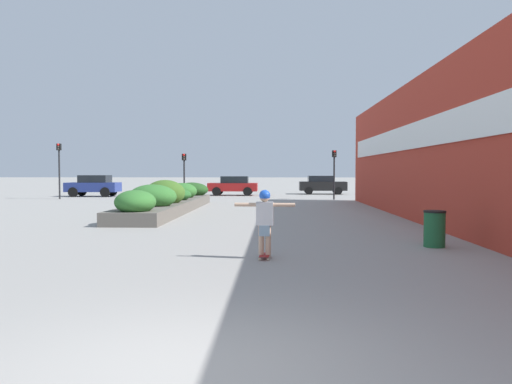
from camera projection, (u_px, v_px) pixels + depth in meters
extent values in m
plane|color=gray|center=(188.00, 375.00, 4.62)|extent=(300.00, 300.00, 0.00)
cube|color=#B23323|center=(436.00, 148.00, 16.94)|extent=(0.60, 30.23, 5.35)
cube|color=white|center=(406.00, 138.00, 19.55)|extent=(0.06, 22.42, 0.96)
cube|color=#605B54|center=(169.00, 206.00, 23.41)|extent=(2.03, 13.52, 0.49)
ellipsoid|color=#33702D|center=(135.00, 202.00, 17.54)|extent=(1.44, 1.62, 0.85)
ellipsoid|color=#33702D|center=(153.00, 197.00, 20.18)|extent=(1.94, 1.68, 1.00)
ellipsoid|color=#3D6623|center=(165.00, 193.00, 22.16)|extent=(1.78, 1.56, 1.16)
ellipsoid|color=#286028|center=(173.00, 195.00, 24.45)|extent=(1.76, 1.55, 0.66)
ellipsoid|color=#33702D|center=(182.00, 191.00, 26.61)|extent=(1.58, 1.58, 0.89)
ellipsoid|color=#234C1E|center=(192.00, 190.00, 29.22)|extent=(1.96, 1.57, 0.85)
cube|color=maroon|center=(265.00, 255.00, 10.74)|extent=(0.24, 0.56, 0.01)
cylinder|color=beige|center=(261.00, 256.00, 10.94)|extent=(0.06, 0.06, 0.05)
cylinder|color=beige|center=(269.00, 256.00, 10.93)|extent=(0.06, 0.06, 0.05)
cylinder|color=beige|center=(260.00, 259.00, 10.56)|extent=(0.06, 0.06, 0.05)
cylinder|color=beige|center=(268.00, 259.00, 10.54)|extent=(0.06, 0.06, 0.05)
cylinder|color=tan|center=(261.00, 240.00, 10.74)|extent=(0.12, 0.12, 0.64)
cylinder|color=tan|center=(268.00, 240.00, 10.72)|extent=(0.12, 0.12, 0.64)
cube|color=slate|center=(265.00, 230.00, 10.72)|extent=(0.24, 0.20, 0.23)
cube|color=#B2B2B7|center=(265.00, 214.00, 10.70)|extent=(0.37, 0.20, 0.50)
cylinder|color=tan|center=(245.00, 205.00, 10.74)|extent=(0.48, 0.11, 0.08)
cylinder|color=tan|center=(284.00, 205.00, 10.66)|extent=(0.48, 0.11, 0.08)
sphere|color=tan|center=(265.00, 197.00, 10.69)|extent=(0.21, 0.21, 0.21)
sphere|color=blue|center=(265.00, 195.00, 10.69)|extent=(0.24, 0.24, 0.24)
cylinder|color=#1E5B33|center=(434.00, 230.00, 12.41)|extent=(0.52, 0.52, 0.86)
cylinder|color=black|center=(435.00, 212.00, 12.39)|extent=(0.54, 0.54, 0.05)
cube|color=navy|center=(93.00, 187.00, 37.35)|extent=(3.84, 1.72, 0.69)
cube|color=black|center=(95.00, 179.00, 37.32)|extent=(2.11, 1.51, 0.55)
cylinder|color=black|center=(73.00, 192.00, 36.60)|extent=(0.71, 0.22, 0.71)
cylinder|color=black|center=(82.00, 191.00, 38.23)|extent=(0.71, 0.22, 0.71)
cylinder|color=black|center=(105.00, 192.00, 36.51)|extent=(0.71, 0.22, 0.71)
cylinder|color=black|center=(112.00, 191.00, 38.14)|extent=(0.71, 0.22, 0.71)
cube|color=black|center=(323.00, 186.00, 41.19)|extent=(3.84, 1.73, 0.73)
cube|color=black|center=(321.00, 179.00, 41.18)|extent=(2.11, 1.52, 0.49)
cylinder|color=black|center=(336.00, 190.00, 41.99)|extent=(0.61, 0.22, 0.61)
cylinder|color=black|center=(338.00, 191.00, 40.34)|extent=(0.61, 0.22, 0.61)
cylinder|color=black|center=(308.00, 190.00, 42.08)|extent=(0.61, 0.22, 0.61)
cylinder|color=black|center=(309.00, 191.00, 40.43)|extent=(0.61, 0.22, 0.61)
cube|color=slate|center=(445.00, 187.00, 36.16)|extent=(3.97, 1.82, 0.72)
cube|color=black|center=(447.00, 179.00, 36.13)|extent=(2.18, 1.61, 0.56)
cylinder|color=black|center=(431.00, 193.00, 35.36)|extent=(0.71, 0.22, 0.71)
cylinder|color=black|center=(424.00, 192.00, 37.09)|extent=(0.71, 0.22, 0.71)
cylinder|color=black|center=(466.00, 193.00, 35.26)|extent=(0.71, 0.22, 0.71)
cylinder|color=black|center=(457.00, 192.00, 36.99)|extent=(0.71, 0.22, 0.71)
cube|color=maroon|center=(233.00, 187.00, 39.07)|extent=(3.84, 1.78, 0.63)
cube|color=black|center=(235.00, 180.00, 39.04)|extent=(2.11, 1.56, 0.53)
cylinder|color=black|center=(217.00, 191.00, 38.28)|extent=(0.68, 0.22, 0.68)
cylinder|color=black|center=(219.00, 191.00, 39.97)|extent=(0.68, 0.22, 0.68)
cylinder|color=black|center=(247.00, 191.00, 38.19)|extent=(0.68, 0.22, 0.68)
cylinder|color=black|center=(249.00, 191.00, 39.88)|extent=(0.68, 0.22, 0.68)
cylinder|color=black|center=(184.00, 180.00, 33.76)|extent=(0.11, 0.11, 2.62)
cube|color=black|center=(184.00, 157.00, 33.70)|extent=(0.28, 0.20, 0.45)
sphere|color=red|center=(184.00, 155.00, 33.57)|extent=(0.15, 0.15, 0.15)
sphere|color=#2D2823|center=(184.00, 157.00, 33.58)|extent=(0.15, 0.15, 0.15)
sphere|color=#2D2823|center=(184.00, 159.00, 33.58)|extent=(0.15, 0.15, 0.15)
cylinder|color=black|center=(334.00, 178.00, 33.16)|extent=(0.11, 0.11, 2.83)
cube|color=black|center=(334.00, 154.00, 33.09)|extent=(0.28, 0.20, 0.45)
sphere|color=red|center=(334.00, 151.00, 32.96)|extent=(0.15, 0.15, 0.15)
sphere|color=#2D2823|center=(334.00, 154.00, 32.97)|extent=(0.15, 0.15, 0.15)
sphere|color=#2D2823|center=(334.00, 156.00, 32.97)|extent=(0.15, 0.15, 0.15)
cylinder|color=black|center=(59.00, 175.00, 33.83)|extent=(0.11, 0.11, 3.31)
cube|color=black|center=(59.00, 147.00, 33.76)|extent=(0.28, 0.20, 0.45)
sphere|color=red|center=(58.00, 145.00, 33.63)|extent=(0.15, 0.15, 0.15)
sphere|color=#2D2823|center=(58.00, 147.00, 33.64)|extent=(0.15, 0.15, 0.15)
sphere|color=#2D2823|center=(58.00, 149.00, 33.64)|extent=(0.15, 0.15, 0.15)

